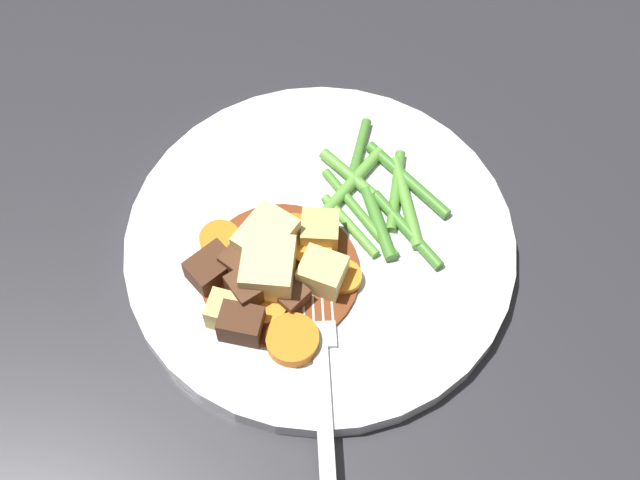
# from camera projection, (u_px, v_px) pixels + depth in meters

# --- Properties ---
(ground_plane) EXTENTS (3.00, 3.00, 0.00)m
(ground_plane) POSITION_uv_depth(u_px,v_px,m) (320.00, 251.00, 0.63)
(ground_plane) COLOR #2D2D33
(dinner_plate) EXTENTS (0.27, 0.27, 0.02)m
(dinner_plate) POSITION_uv_depth(u_px,v_px,m) (320.00, 245.00, 0.62)
(dinner_plate) COLOR white
(dinner_plate) RESTS_ON ground_plane
(stew_sauce) EXTENTS (0.11, 0.11, 0.00)m
(stew_sauce) POSITION_uv_depth(u_px,v_px,m) (282.00, 275.00, 0.60)
(stew_sauce) COLOR brown
(stew_sauce) RESTS_ON dinner_plate
(carrot_slice_0) EXTENTS (0.04, 0.04, 0.01)m
(carrot_slice_0) POSITION_uv_depth(u_px,v_px,m) (266.00, 306.00, 0.58)
(carrot_slice_0) COLOR orange
(carrot_slice_0) RESTS_ON dinner_plate
(carrot_slice_1) EXTENTS (0.03, 0.03, 0.01)m
(carrot_slice_1) POSITION_uv_depth(u_px,v_px,m) (344.00, 278.00, 0.60)
(carrot_slice_1) COLOR orange
(carrot_slice_1) RESTS_ON dinner_plate
(carrot_slice_2) EXTENTS (0.04, 0.04, 0.01)m
(carrot_slice_2) POSITION_uv_depth(u_px,v_px,m) (220.00, 241.00, 0.61)
(carrot_slice_2) COLOR orange
(carrot_slice_2) RESTS_ON dinner_plate
(carrot_slice_3) EXTENTS (0.04, 0.04, 0.01)m
(carrot_slice_3) POSITION_uv_depth(u_px,v_px,m) (292.00, 340.00, 0.57)
(carrot_slice_3) COLOR orange
(carrot_slice_3) RESTS_ON dinner_plate
(carrot_slice_4) EXTENTS (0.03, 0.03, 0.01)m
(carrot_slice_4) POSITION_uv_depth(u_px,v_px,m) (312.00, 252.00, 0.60)
(carrot_slice_4) COLOR orange
(carrot_slice_4) RESTS_ON dinner_plate
(carrot_slice_5) EXTENTS (0.04, 0.04, 0.01)m
(carrot_slice_5) POSITION_uv_depth(u_px,v_px,m) (294.00, 236.00, 0.61)
(carrot_slice_5) COLOR orange
(carrot_slice_5) RESTS_ON dinner_plate
(potato_chunk_0) EXTENTS (0.05, 0.05, 0.03)m
(potato_chunk_0) POSITION_uv_depth(u_px,v_px,m) (265.00, 268.00, 0.58)
(potato_chunk_0) COLOR #EAD68C
(potato_chunk_0) RESTS_ON dinner_plate
(potato_chunk_1) EXTENTS (0.04, 0.04, 0.03)m
(potato_chunk_1) POSITION_uv_depth(u_px,v_px,m) (267.00, 242.00, 0.60)
(potato_chunk_1) COLOR #EAD68C
(potato_chunk_1) RESTS_ON dinner_plate
(potato_chunk_2) EXTENTS (0.03, 0.03, 0.02)m
(potato_chunk_2) POSITION_uv_depth(u_px,v_px,m) (223.00, 308.00, 0.58)
(potato_chunk_2) COLOR #DBBC6B
(potato_chunk_2) RESTS_ON dinner_plate
(potato_chunk_3) EXTENTS (0.03, 0.04, 0.02)m
(potato_chunk_3) POSITION_uv_depth(u_px,v_px,m) (319.00, 230.00, 0.61)
(potato_chunk_3) COLOR #DBBC6B
(potato_chunk_3) RESTS_ON dinner_plate
(potato_chunk_4) EXTENTS (0.03, 0.04, 0.03)m
(potato_chunk_4) POSITION_uv_depth(u_px,v_px,m) (323.00, 274.00, 0.59)
(potato_chunk_4) COLOR #E5CC7A
(potato_chunk_4) RESTS_ON dinner_plate
(meat_chunk_0) EXTENTS (0.02, 0.02, 0.02)m
(meat_chunk_0) POSITION_uv_depth(u_px,v_px,m) (288.00, 294.00, 0.59)
(meat_chunk_0) COLOR #56331E
(meat_chunk_0) RESTS_ON dinner_plate
(meat_chunk_1) EXTENTS (0.03, 0.03, 0.02)m
(meat_chunk_1) POSITION_uv_depth(u_px,v_px,m) (244.00, 263.00, 0.59)
(meat_chunk_1) COLOR #56331E
(meat_chunk_1) RESTS_ON dinner_plate
(meat_chunk_2) EXTENTS (0.03, 0.02, 0.02)m
(meat_chunk_2) POSITION_uv_depth(u_px,v_px,m) (211.00, 268.00, 0.59)
(meat_chunk_2) COLOR #4C2B19
(meat_chunk_2) RESTS_ON dinner_plate
(meat_chunk_3) EXTENTS (0.03, 0.03, 0.03)m
(meat_chunk_3) POSITION_uv_depth(u_px,v_px,m) (249.00, 285.00, 0.58)
(meat_chunk_3) COLOR #56331E
(meat_chunk_3) RESTS_ON dinner_plate
(meat_chunk_4) EXTENTS (0.03, 0.03, 0.02)m
(meat_chunk_4) POSITION_uv_depth(u_px,v_px,m) (241.00, 324.00, 0.57)
(meat_chunk_4) COLOR #4C2B19
(meat_chunk_4) RESTS_ON dinner_plate
(green_bean_0) EXTENTS (0.06, 0.04, 0.01)m
(green_bean_0) POSITION_uv_depth(u_px,v_px,m) (358.00, 154.00, 0.65)
(green_bean_0) COLOR #4C8E33
(green_bean_0) RESTS_ON dinner_plate
(green_bean_1) EXTENTS (0.01, 0.08, 0.01)m
(green_bean_1) POSITION_uv_depth(u_px,v_px,m) (408.00, 179.00, 0.64)
(green_bean_1) COLOR #4C8E33
(green_bean_1) RESTS_ON dinner_plate
(green_bean_2) EXTENTS (0.02, 0.08, 0.01)m
(green_bean_2) POSITION_uv_depth(u_px,v_px,m) (360.00, 213.00, 0.62)
(green_bean_2) COLOR #599E38
(green_bean_2) RESTS_ON dinner_plate
(green_bean_3) EXTENTS (0.08, 0.02, 0.01)m
(green_bean_3) POSITION_uv_depth(u_px,v_px,m) (348.00, 187.00, 0.63)
(green_bean_3) COLOR #66AD42
(green_bean_3) RESTS_ON dinner_plate
(green_bean_4) EXTENTS (0.05, 0.07, 0.01)m
(green_bean_4) POSITION_uv_depth(u_px,v_px,m) (406.00, 202.00, 0.63)
(green_bean_4) COLOR #66AD42
(green_bean_4) RESTS_ON dinner_plate
(green_bean_5) EXTENTS (0.01, 0.06, 0.01)m
(green_bean_5) POSITION_uv_depth(u_px,v_px,m) (350.00, 226.00, 0.62)
(green_bean_5) COLOR #66AD42
(green_bean_5) RESTS_ON dinner_plate
(green_bean_6) EXTENTS (0.01, 0.05, 0.01)m
(green_bean_6) POSITION_uv_depth(u_px,v_px,m) (348.00, 174.00, 0.64)
(green_bean_6) COLOR #66AD42
(green_bean_6) RESTS_ON dinner_plate
(green_bean_7) EXTENTS (0.06, 0.05, 0.01)m
(green_bean_7) POSITION_uv_depth(u_px,v_px,m) (396.00, 191.00, 0.63)
(green_bean_7) COLOR #599E38
(green_bean_7) RESTS_ON dinner_plate
(green_bean_8) EXTENTS (0.04, 0.06, 0.01)m
(green_bean_8) POSITION_uv_depth(u_px,v_px,m) (379.00, 223.00, 0.62)
(green_bean_8) COLOR #4C8E33
(green_bean_8) RESTS_ON dinner_plate
(green_bean_9) EXTENTS (0.02, 0.07, 0.01)m
(green_bean_9) POSITION_uv_depth(u_px,v_px,m) (407.00, 230.00, 0.61)
(green_bean_9) COLOR #4C8E33
(green_bean_9) RESTS_ON dinner_plate
(fork) EXTENTS (0.13, 0.14, 0.00)m
(fork) POSITION_uv_depth(u_px,v_px,m) (322.00, 379.00, 0.56)
(fork) COLOR silver
(fork) RESTS_ON dinner_plate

